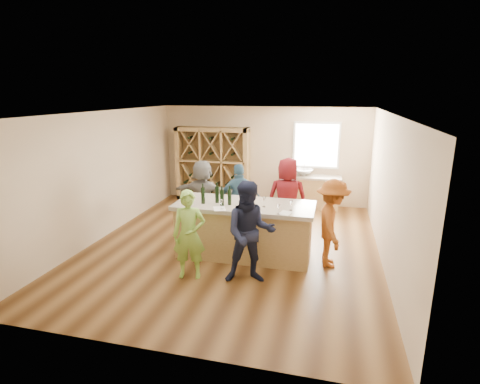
% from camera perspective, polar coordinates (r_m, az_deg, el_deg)
% --- Properties ---
extents(floor, '(6.00, 7.00, 0.10)m').
position_cam_1_polar(floor, '(8.13, -1.03, -8.51)').
color(floor, brown).
rests_on(floor, ground).
extents(ceiling, '(6.00, 7.00, 0.10)m').
position_cam_1_polar(ceiling, '(7.47, -1.14, 12.36)').
color(ceiling, white).
rests_on(ceiling, ground).
extents(wall_back, '(6.00, 0.10, 2.80)m').
position_cam_1_polar(wall_back, '(11.07, 3.67, 5.64)').
color(wall_back, '#C6B090').
rests_on(wall_back, ground).
extents(wall_front, '(6.00, 0.10, 2.80)m').
position_cam_1_polar(wall_front, '(4.50, -12.93, -8.86)').
color(wall_front, '#C6B090').
rests_on(wall_front, ground).
extents(wall_left, '(0.10, 7.00, 2.80)m').
position_cam_1_polar(wall_left, '(8.94, -20.36, 2.48)').
color(wall_left, '#C6B090').
rests_on(wall_left, ground).
extents(wall_right, '(0.10, 7.00, 2.80)m').
position_cam_1_polar(wall_right, '(7.51, 22.03, 0.07)').
color(wall_right, '#C6B090').
rests_on(wall_right, ground).
extents(window_frame, '(1.30, 0.06, 1.30)m').
position_cam_1_polar(window_frame, '(10.78, 11.55, 7.00)').
color(window_frame, white).
rests_on(window_frame, wall_back).
extents(window_pane, '(1.18, 0.01, 1.18)m').
position_cam_1_polar(window_pane, '(10.75, 11.54, 6.98)').
color(window_pane, white).
rests_on(window_pane, wall_back).
extents(wine_rack, '(2.20, 0.45, 2.20)m').
position_cam_1_polar(wine_rack, '(11.22, -4.19, 4.20)').
color(wine_rack, '#A88750').
rests_on(wine_rack, floor).
extents(back_counter_base, '(1.60, 0.58, 0.86)m').
position_cam_1_polar(back_counter_base, '(10.78, 10.59, -0.12)').
color(back_counter_base, '#A88750').
rests_on(back_counter_base, floor).
extents(back_counter_top, '(1.70, 0.62, 0.06)m').
position_cam_1_polar(back_counter_top, '(10.67, 10.71, 2.26)').
color(back_counter_top, '#A99D8A').
rests_on(back_counter_top, back_counter_base).
extents(sink, '(0.54, 0.54, 0.19)m').
position_cam_1_polar(sink, '(10.66, 9.67, 2.97)').
color(sink, silver).
rests_on(sink, back_counter_top).
extents(faucet, '(0.02, 0.02, 0.30)m').
position_cam_1_polar(faucet, '(10.82, 9.75, 3.46)').
color(faucet, silver).
rests_on(faucet, back_counter_top).
extents(tasting_counter_base, '(2.60, 1.00, 1.00)m').
position_cam_1_polar(tasting_counter_base, '(7.51, 0.69, -6.01)').
color(tasting_counter_base, '#A88750').
rests_on(tasting_counter_base, floor).
extents(tasting_counter_top, '(2.72, 1.12, 0.08)m').
position_cam_1_polar(tasting_counter_top, '(7.34, 0.71, -2.07)').
color(tasting_counter_top, '#A99D8A').
rests_on(tasting_counter_top, tasting_counter_base).
extents(wine_bottle_a, '(0.08, 0.08, 0.32)m').
position_cam_1_polar(wine_bottle_a, '(7.33, -5.66, -0.53)').
color(wine_bottle_a, black).
rests_on(wine_bottle_a, tasting_counter_top).
extents(wine_bottle_c, '(0.09, 0.09, 0.32)m').
position_cam_1_polar(wine_bottle_c, '(7.36, -3.51, -0.40)').
color(wine_bottle_c, black).
rests_on(wine_bottle_c, tasting_counter_top).
extents(wine_bottle_d, '(0.09, 0.09, 0.31)m').
position_cam_1_polar(wine_bottle_d, '(7.16, -2.76, -0.88)').
color(wine_bottle_d, black).
rests_on(wine_bottle_d, tasting_counter_top).
extents(wine_bottle_e, '(0.09, 0.09, 0.30)m').
position_cam_1_polar(wine_bottle_e, '(7.21, -1.60, -0.81)').
color(wine_bottle_e, black).
rests_on(wine_bottle_e, tasting_counter_top).
extents(wine_glass_a, '(0.09, 0.09, 0.18)m').
position_cam_1_polar(wine_glass_a, '(6.95, -2.85, -1.92)').
color(wine_glass_a, white).
rests_on(wine_glass_a, tasting_counter_top).
extents(wine_glass_b, '(0.07, 0.07, 0.16)m').
position_cam_1_polar(wine_glass_b, '(6.85, 1.77, -2.28)').
color(wine_glass_b, white).
rests_on(wine_glass_b, tasting_counter_top).
extents(wine_glass_c, '(0.08, 0.08, 0.17)m').
position_cam_1_polar(wine_glass_c, '(6.71, 5.88, -2.66)').
color(wine_glass_c, white).
rests_on(wine_glass_c, tasting_counter_top).
extents(wine_glass_d, '(0.10, 0.10, 0.20)m').
position_cam_1_polar(wine_glass_d, '(7.11, 3.69, -1.50)').
color(wine_glass_d, white).
rests_on(wine_glass_d, tasting_counter_top).
extents(wine_glass_e, '(0.09, 0.09, 0.19)m').
position_cam_1_polar(wine_glass_e, '(6.94, 7.76, -2.05)').
color(wine_glass_e, white).
rests_on(wine_glass_e, tasting_counter_top).
extents(tasting_menu_a, '(0.31, 0.36, 0.00)m').
position_cam_1_polar(tasting_menu_a, '(7.01, -3.15, -2.54)').
color(tasting_menu_a, white).
rests_on(tasting_menu_a, tasting_counter_top).
extents(tasting_menu_b, '(0.33, 0.39, 0.00)m').
position_cam_1_polar(tasting_menu_b, '(6.89, 2.21, -2.87)').
color(tasting_menu_b, white).
rests_on(tasting_menu_b, tasting_counter_top).
extents(tasting_menu_c, '(0.25, 0.30, 0.00)m').
position_cam_1_polar(tasting_menu_c, '(6.81, 6.93, -3.17)').
color(tasting_menu_c, white).
rests_on(tasting_menu_c, tasting_counter_top).
extents(person_near_left, '(0.65, 0.53, 1.59)m').
position_cam_1_polar(person_near_left, '(6.60, -7.76, -6.48)').
color(person_near_left, '#8CC64C').
rests_on(person_near_left, floor).
extents(person_near_right, '(0.96, 0.68, 1.79)m').
position_cam_1_polar(person_near_right, '(6.35, 1.54, -6.24)').
color(person_near_right, '#191E38').
rests_on(person_near_right, floor).
extents(person_server, '(0.62, 1.13, 1.67)m').
position_cam_1_polar(person_server, '(7.17, 13.83, -4.67)').
color(person_server, '#994C19').
rests_on(person_server, floor).
extents(person_far_mid, '(1.08, 0.83, 1.64)m').
position_cam_1_polar(person_far_mid, '(8.53, -0.05, -1.15)').
color(person_far_mid, '#335972').
rests_on(person_far_mid, floor).
extents(person_far_right, '(0.93, 0.64, 1.83)m').
position_cam_1_polar(person_far_right, '(8.33, 7.19, -1.00)').
color(person_far_right, '#590F14').
rests_on(person_far_right, floor).
extents(person_far_left, '(1.60, 0.69, 1.68)m').
position_cam_1_polar(person_far_left, '(8.88, -5.66, -0.46)').
color(person_far_left, slate).
rests_on(person_far_left, floor).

